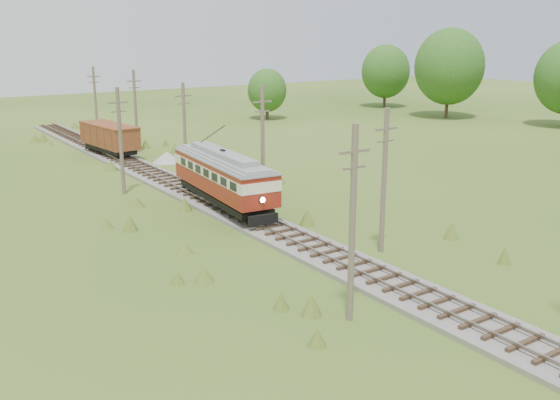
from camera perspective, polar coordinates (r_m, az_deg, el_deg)
railbed_main at (r=48.63m, az=-6.64°, el=0.05°), size 3.60×96.00×0.57m
streetcar at (r=45.79m, az=-5.22°, el=2.37°), size 4.08×12.84×5.82m
gondola at (r=68.24m, az=-15.32°, el=5.60°), size 3.79×9.02×2.91m
gravel_pile at (r=64.21m, az=-10.17°, el=3.86°), size 3.00×3.18×1.09m
utility_pole_r_2 at (r=36.69m, az=9.49°, el=1.83°), size 1.60×0.30×8.60m
utility_pole_r_3 at (r=46.68m, az=-1.60°, el=5.09°), size 1.60×0.30×9.00m
utility_pole_r_4 at (r=57.91m, az=-8.72°, el=6.56°), size 1.60×0.30×8.40m
utility_pole_r_5 at (r=69.91m, az=-13.06°, el=7.98°), size 1.60×0.30×8.90m
utility_pole_r_6 at (r=82.06m, az=-16.52°, el=8.67°), size 1.60×0.30×8.70m
utility_pole_l_a at (r=27.47m, az=6.64°, el=-2.09°), size 1.60×0.30×9.00m
utility_pole_l_b at (r=51.42m, az=-14.37°, el=5.32°), size 1.60×0.30×8.60m
tree_right_4 at (r=100.23m, az=15.23°, el=11.68°), size 10.50×10.50×13.53m
tree_right_5 at (r=112.84m, az=9.63°, el=11.51°), size 8.40×8.40×10.82m
tree_mid_b at (r=95.33m, az=-1.19°, el=9.99°), size 5.88×5.88×7.57m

